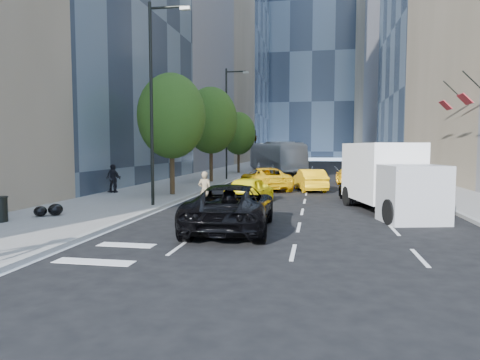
% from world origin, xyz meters
% --- Properties ---
extents(ground, '(160.00, 160.00, 0.00)m').
position_xyz_m(ground, '(0.00, 0.00, 0.00)').
color(ground, black).
rests_on(ground, ground).
extents(sidewalk_left, '(6.00, 120.00, 0.15)m').
position_xyz_m(sidewalk_left, '(-9.00, 30.00, 0.07)').
color(sidewalk_left, slate).
rests_on(sidewalk_left, ground).
extents(sidewalk_right, '(4.00, 120.00, 0.15)m').
position_xyz_m(sidewalk_right, '(10.00, 30.00, 0.07)').
color(sidewalk_right, slate).
rests_on(sidewalk_right, ground).
extents(tower_left_mid, '(20.00, 24.00, 45.00)m').
position_xyz_m(tower_left_mid, '(-22.00, 42.00, 22.50)').
color(tower_left_mid, slate).
rests_on(tower_left_mid, ground).
extents(tower_left_end, '(20.00, 28.00, 60.00)m').
position_xyz_m(tower_left_end, '(-22.00, 92.00, 30.00)').
color(tower_left_end, '#28323F').
rests_on(tower_left_end, ground).
extents(tower_right_far, '(20.00, 24.00, 50.00)m').
position_xyz_m(tower_right_far, '(22.00, 98.00, 25.00)').
color(tower_right_far, '#756851').
rests_on(tower_right_far, ground).
extents(tower_distant, '(40.00, 20.00, 90.00)m').
position_xyz_m(tower_distant, '(0.00, 120.00, 45.00)').
color(tower_distant, '#28323F').
rests_on(tower_distant, ground).
extents(lamp_near, '(2.13, 0.22, 10.00)m').
position_xyz_m(lamp_near, '(-6.32, 4.00, 5.81)').
color(lamp_near, black).
rests_on(lamp_near, sidewalk_left).
extents(lamp_far, '(2.13, 0.22, 10.00)m').
position_xyz_m(lamp_far, '(-6.32, 22.00, 5.81)').
color(lamp_far, black).
rests_on(lamp_far, sidewalk_left).
extents(tree_near, '(4.20, 4.20, 7.46)m').
position_xyz_m(tree_near, '(-7.20, 9.00, 4.97)').
color(tree_near, black).
rests_on(tree_near, sidewalk_left).
extents(tree_mid, '(4.50, 4.50, 7.99)m').
position_xyz_m(tree_mid, '(-7.20, 19.00, 5.32)').
color(tree_mid, black).
rests_on(tree_mid, sidewalk_left).
extents(tree_far, '(3.90, 3.90, 6.92)m').
position_xyz_m(tree_far, '(-7.20, 32.00, 4.62)').
color(tree_far, black).
rests_on(tree_far, sidewalk_left).
extents(traffic_signal, '(2.48, 0.53, 5.20)m').
position_xyz_m(traffic_signal, '(-6.40, 40.00, 4.23)').
color(traffic_signal, black).
rests_on(traffic_signal, sidewalk_left).
extents(facade_flags, '(1.85, 13.30, 2.05)m').
position_xyz_m(facade_flags, '(10.64, 10.00, 6.18)').
color(facade_flags, black).
rests_on(facade_flags, ground).
extents(skateboarder, '(0.70, 0.50, 1.82)m').
position_xyz_m(skateboarder, '(-3.51, 3.00, 0.91)').
color(skateboarder, '#746348').
rests_on(skateboarder, ground).
extents(black_sedan_lincoln, '(3.18, 6.33, 1.72)m').
position_xyz_m(black_sedan_lincoln, '(-1.44, -1.00, 0.86)').
color(black_sedan_lincoln, black).
rests_on(black_sedan_lincoln, ground).
extents(black_sedan_mercedes, '(2.59, 5.46, 1.54)m').
position_xyz_m(black_sedan_mercedes, '(4.20, 7.97, 0.77)').
color(black_sedan_mercedes, black).
rests_on(black_sedan_mercedes, ground).
extents(taxi_a, '(2.48, 4.64, 1.50)m').
position_xyz_m(taxi_a, '(-1.91, 6.50, 0.75)').
color(taxi_a, '#FFE90D').
rests_on(taxi_a, ground).
extents(taxi_b, '(2.62, 4.89, 1.53)m').
position_xyz_m(taxi_b, '(1.20, 14.00, 0.76)').
color(taxi_b, '#FFB40D').
rests_on(taxi_b, ground).
extents(taxi_c, '(4.67, 6.34, 1.60)m').
position_xyz_m(taxi_c, '(-2.00, 14.11, 0.80)').
color(taxi_c, yellow).
rests_on(taxi_c, ground).
extents(taxi_d, '(1.88, 4.48, 1.29)m').
position_xyz_m(taxi_d, '(4.20, 20.50, 0.65)').
color(taxi_d, '#FFB90D').
rests_on(taxi_d, ground).
extents(city_bus, '(8.06, 13.45, 3.70)m').
position_xyz_m(city_bus, '(-3.20, 35.40, 1.85)').
color(city_bus, '#B8BBBF').
rests_on(city_bus, ground).
extents(box_truck, '(3.96, 7.20, 3.26)m').
position_xyz_m(box_truck, '(4.93, 4.30, 1.66)').
color(box_truck, silver).
rests_on(box_truck, ground).
extents(pedestrian_a, '(1.04, 0.92, 1.80)m').
position_xyz_m(pedestrian_a, '(-11.20, 9.19, 1.05)').
color(pedestrian_a, black).
rests_on(pedestrian_a, sidewalk_left).
extents(pedestrian_b, '(1.14, 0.67, 1.82)m').
position_xyz_m(pedestrian_b, '(-11.20, 9.11, 1.06)').
color(pedestrian_b, black).
rests_on(pedestrian_b, sidewalk_left).
extents(garbage_bags, '(1.02, 0.98, 0.50)m').
position_xyz_m(garbage_bags, '(-9.54, -0.05, 0.39)').
color(garbage_bags, black).
rests_on(garbage_bags, sidewalk_left).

